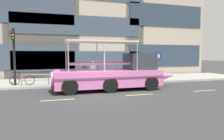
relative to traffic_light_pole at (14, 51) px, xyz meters
name	(u,v)px	position (x,y,z in m)	size (l,w,h in m)	color
ground_plane	(97,94)	(5.34, -3.98, -2.72)	(120.00, 120.00, 0.00)	#333335
sidewalk	(84,81)	(5.34, 1.62, -2.63)	(32.00, 4.80, 0.18)	#99968E
curb_edge	(89,85)	(5.34, -0.87, -2.63)	(32.00, 0.18, 0.18)	#B2ADA3
lane_centreline	(101,97)	(5.34, -5.06, -2.72)	(25.80, 0.12, 0.01)	#DBD64C
curb_guardrail	(97,76)	(6.10, -0.53, -2.00)	(11.25, 0.09, 0.80)	gray
traffic_light_pole	(14,51)	(0.00, 0.00, 0.00)	(0.24, 0.46, 4.20)	black
parking_sign	(158,61)	(11.92, 0.12, -0.84)	(0.60, 0.12, 2.50)	#4C4F54
leaned_bicycle	(22,80)	(0.50, -0.12, -2.17)	(1.74, 0.46, 0.96)	black
duck_tour_boat	(115,74)	(6.93, -2.76, -1.64)	(9.05, 2.61, 3.36)	pink
pedestrian_near_bow	(141,69)	(10.37, 0.48, -1.56)	(0.47, 0.22, 1.62)	#47423D
pedestrian_mid_left	(93,69)	(5.98, 0.68, -1.51)	(0.47, 0.28, 1.71)	#1E2338
pedestrian_mid_right	(84,70)	(5.28, 0.84, -1.60)	(0.41, 0.28, 1.56)	#47423D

